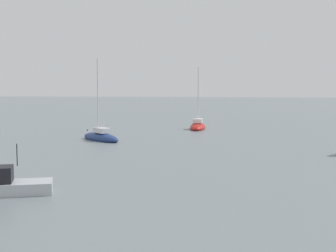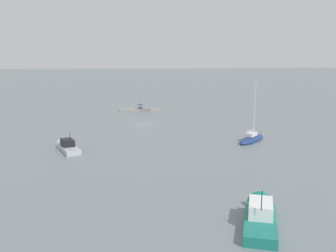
% 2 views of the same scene
% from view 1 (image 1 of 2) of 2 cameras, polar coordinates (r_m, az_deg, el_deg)
% --- Properties ---
extents(sailboat_red_near, '(7.81, 2.58, 9.54)m').
position_cam_1_polar(sailboat_red_near, '(70.93, 3.57, -0.05)').
color(sailboat_red_near, red).
rests_on(sailboat_red_near, ground_plane).
extents(sailboat_navy_mid, '(6.63, 6.76, 9.88)m').
position_cam_1_polar(sailboat_navy_mid, '(56.44, -8.03, -1.33)').
color(sailboat_navy_mid, navy).
rests_on(sailboat_navy_mid, ground_plane).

